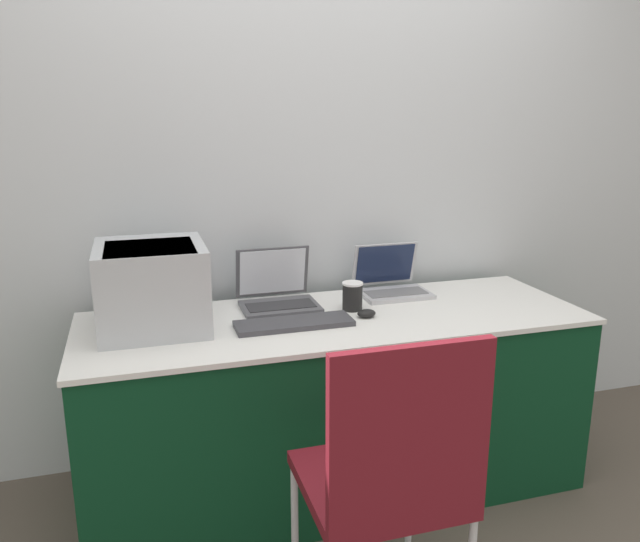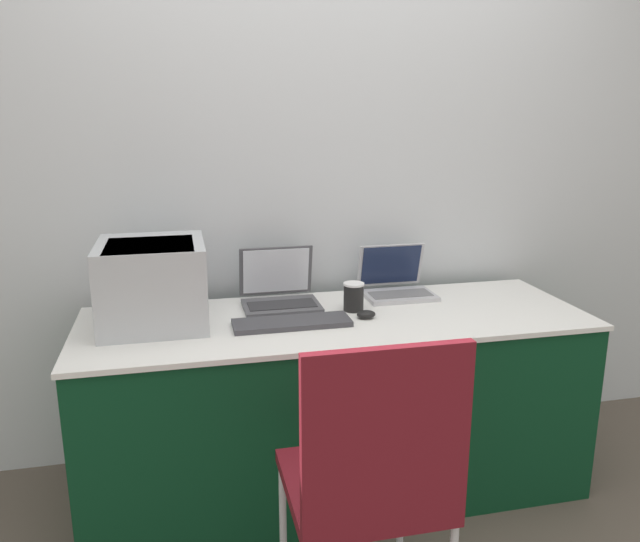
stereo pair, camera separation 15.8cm
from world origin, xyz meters
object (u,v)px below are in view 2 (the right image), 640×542
mouse (366,314)px  laptop_left (279,293)px  printer (152,280)px  chair (371,472)px  laptop_right (396,284)px  external_keyboard (292,323)px  coffee_cup (354,297)px

mouse → laptop_left: bearing=140.5°
printer → mouse: size_ratio=5.48×
laptop_left → chair: (0.09, -0.99, -0.24)m
laptop_right → external_keyboard: 0.60m
laptop_left → mouse: 0.39m
laptop_right → laptop_left: bearing=-176.5°
printer → mouse: printer is taller
external_keyboard → chair: bearing=-83.1°
printer → laptop_left: 0.53m
printer → coffee_cup: size_ratio=3.56×
coffee_cup → chair: size_ratio=0.12×
printer → mouse: (0.80, -0.12, -0.15)m
printer → coffee_cup: printer is taller
coffee_cup → chair: chair is taller
printer → external_keyboard: (0.50, -0.14, -0.16)m
external_keyboard → mouse: mouse is taller
laptop_right → chair: chair is taller
external_keyboard → coffee_cup: (0.28, 0.12, 0.05)m
laptop_left → coffee_cup: size_ratio=2.71×
printer → laptop_left: size_ratio=1.31×
laptop_right → mouse: 0.36m
laptop_left → chair: bearing=-84.7°
laptop_left → coffee_cup: bearing=-26.6°
laptop_left → chair: 1.03m
chair → coffee_cup: bearing=77.5°
laptop_left → external_keyboard: (0.00, -0.26, -0.04)m
chair → laptop_left: bearing=95.3°
laptop_left → external_keyboard: bearing=-89.2°
laptop_right → mouse: (-0.22, -0.28, -0.03)m
laptop_left → mouse: size_ratio=4.17×
mouse → chair: (-0.21, -0.75, -0.20)m
mouse → external_keyboard: bearing=-176.8°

